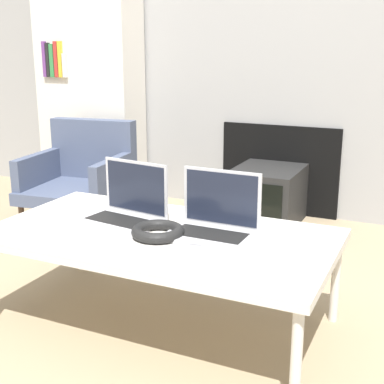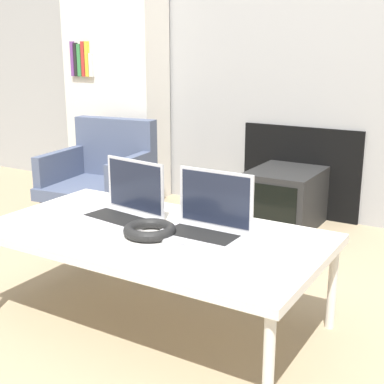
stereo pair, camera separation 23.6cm
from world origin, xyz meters
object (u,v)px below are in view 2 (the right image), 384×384
Objects in this scene: laptop_left at (124,206)px; armchair at (104,170)px; tv at (285,198)px; laptop_right at (206,222)px; phone at (171,252)px; headphones at (150,230)px.

laptop_left reaches higher than armchair.
armchair reaches higher than tv.
armchair is at bearing 144.24° from laptop_right.
laptop_right reaches higher than armchair.
tv is 0.75× the size of armchair.
laptop_right reaches higher than tv.
laptop_left and laptop_right have the same top height.
phone is 0.26× the size of tv.
tv is at bearing 90.59° from headphones.
phone is at bearing -83.23° from tv.
armchair is at bearing 137.47° from phone.
armchair is (-1.18, 1.13, -0.12)m from headphones.
laptop_right is 2.50× the size of phone.
laptop_left is at bearing -53.35° from armchair.
laptop_left is 0.53× the size of armchair.
tv is (-0.02, 1.50, -0.24)m from headphones.
armchair is at bearing 141.85° from laptop_left.
laptop_right is 1.60× the size of headphones.
laptop_left is 0.25m from headphones.
armchair is at bearing -162.33° from tv.
laptop_right is at bearing -43.50° from armchair.
headphones is 1.52m from tv.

